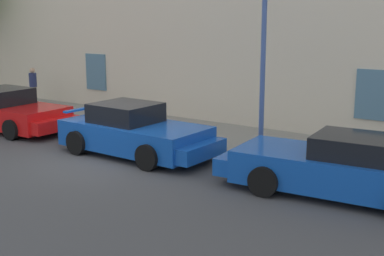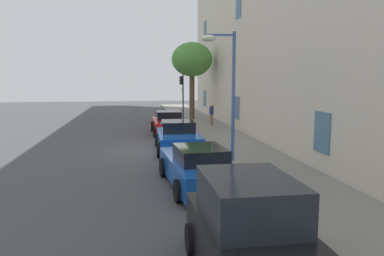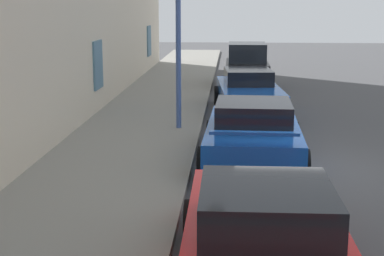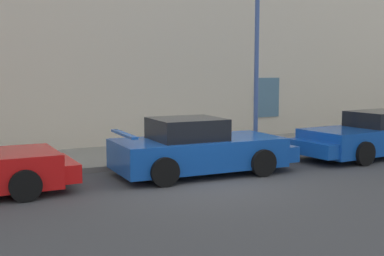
{
  "view_description": "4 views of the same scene",
  "coord_description": "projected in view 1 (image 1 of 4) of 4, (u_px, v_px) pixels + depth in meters",
  "views": [
    {
      "loc": [
        9.84,
        -10.02,
        3.87
      ],
      "look_at": [
        1.75,
        1.73,
        0.78
      ],
      "focal_mm": 48.23,
      "sensor_mm": 36.0,
      "label": 1
    },
    {
      "loc": [
        18.24,
        -1.26,
        3.57
      ],
      "look_at": [
        0.99,
        1.42,
        1.21
      ],
      "focal_mm": 34.78,
      "sensor_mm": 36.0,
      "label": 2
    },
    {
      "loc": [
        -12.2,
        1.34,
        3.52
      ],
      "look_at": [
        -0.89,
        2.1,
        1.07
      ],
      "focal_mm": 54.62,
      "sensor_mm": 36.0,
      "label": 3
    },
    {
      "loc": [
        -5.52,
        -10.62,
        2.7
      ],
      "look_at": [
        0.46,
        1.36,
        1.13
      ],
      "focal_mm": 47.45,
      "sensor_mm": 36.0,
      "label": 4
    }
  ],
  "objects": [
    {
      "name": "ground_plane",
      "position": [
        105.0,
        159.0,
        14.34
      ],
      "size": [
        80.0,
        80.0,
        0.0
      ],
      "primitive_type": "plane",
      "color": "#444447"
    },
    {
      "name": "sportscar_yellow_flank",
      "position": [
        138.0,
        133.0,
        14.6
      ],
      "size": [
        4.73,
        2.3,
        1.45
      ],
      "color": "#144CB2",
      "rests_on": "ground"
    },
    {
      "name": "street_lamp",
      "position": [
        257.0,
        19.0,
        13.51
      ],
      "size": [
        0.44,
        1.42,
        5.28
      ],
      "color": "#3F5999",
      "rests_on": "sidewalk"
    },
    {
      "name": "sportscar_red_lead",
      "position": [
        13.0,
        113.0,
        17.85
      ],
      "size": [
        4.69,
        2.19,
        1.43
      ],
      "color": "red",
      "rests_on": "ground"
    },
    {
      "name": "sidewalk",
      "position": [
        185.0,
        132.0,
        17.41
      ],
      "size": [
        60.0,
        3.37,
        0.14
      ],
      "primitive_type": "cube",
      "color": "gray",
      "rests_on": "ground"
    },
    {
      "name": "sportscar_white_middle",
      "position": [
        334.0,
        168.0,
        11.36
      ],
      "size": [
        5.22,
        2.34,
        1.39
      ],
      "color": "#144CB2",
      "rests_on": "ground"
    },
    {
      "name": "pedestrian_admiring",
      "position": [
        33.0,
        86.0,
        22.26
      ],
      "size": [
        0.44,
        0.44,
        1.59
      ],
      "color": "#8C7259",
      "rests_on": "sidewalk"
    }
  ]
}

